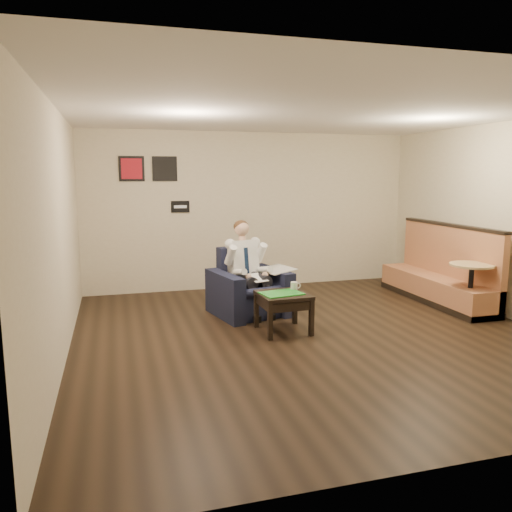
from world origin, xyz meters
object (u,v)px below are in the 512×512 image
object	(u,v)px
side_table	(283,312)
cafe_table	(470,290)
coffee_mug	(294,286)
banquette	(437,264)
armchair	(249,282)
green_folder	(281,293)
smartphone	(282,290)
seated_man	(253,272)

from	to	relation	value
side_table	cafe_table	distance (m)	2.87
coffee_mug	cafe_table	distance (m)	2.68
coffee_mug	banquette	bearing A→B (deg)	14.14
side_table	armchair	bearing A→B (deg)	102.60
green_folder	coffee_mug	world-z (taller)	coffee_mug
armchair	smartphone	xyz separation A→B (m)	(0.26, -0.75, 0.04)
smartphone	banquette	xyz separation A→B (m)	(2.87, 0.64, 0.10)
coffee_mug	armchair	bearing A→B (deg)	117.51
banquette	cafe_table	world-z (taller)	banquette
green_folder	coffee_mug	xyz separation A→B (m)	(0.24, 0.17, 0.05)
armchair	coffee_mug	distance (m)	0.89
seated_man	side_table	xyz separation A→B (m)	(0.18, -0.81, -0.40)
seated_man	smartphone	bearing A→B (deg)	-82.34
green_folder	banquette	xyz separation A→B (m)	(2.95, 0.85, 0.10)
side_table	cafe_table	xyz separation A→B (m)	(2.86, -0.05, 0.13)
coffee_mug	cafe_table	xyz separation A→B (m)	(2.66, -0.19, -0.18)
smartphone	banquette	size ratio (longest dim) A/B	0.07
coffee_mug	side_table	bearing A→B (deg)	-144.38
side_table	smartphone	size ratio (longest dim) A/B	3.93
smartphone	banquette	distance (m)	2.94
armchair	side_table	distance (m)	0.98
armchair	side_table	xyz separation A→B (m)	(0.21, -0.93, -0.22)
armchair	seated_man	size ratio (longest dim) A/B	0.75
green_folder	smartphone	world-z (taller)	green_folder
seated_man	coffee_mug	xyz separation A→B (m)	(0.38, -0.67, -0.09)
seated_man	banquette	bearing A→B (deg)	-12.35
armchair	banquette	world-z (taller)	banquette
seated_man	green_folder	xyz separation A→B (m)	(0.15, -0.83, -0.14)
coffee_mug	smartphone	size ratio (longest dim) A/B	0.68
seated_man	side_table	bearing A→B (deg)	-90.13
side_table	cafe_table	size ratio (longest dim) A/B	0.81
smartphone	banquette	bearing A→B (deg)	20.72
smartphone	seated_man	bearing A→B (deg)	118.44
seated_man	green_folder	bearing A→B (deg)	-92.71
green_folder	banquette	distance (m)	3.08
coffee_mug	banquette	world-z (taller)	banquette
armchair	coffee_mug	bearing A→B (deg)	-75.21
seated_man	coffee_mug	distance (m)	0.77
banquette	armchair	bearing A→B (deg)	178.11
side_table	green_folder	world-z (taller)	green_folder
smartphone	cafe_table	world-z (taller)	cafe_table
armchair	cafe_table	size ratio (longest dim) A/B	1.28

